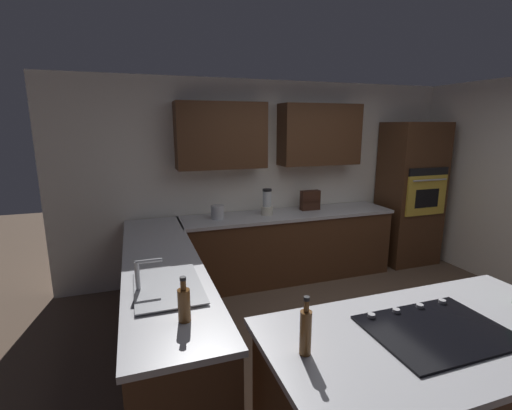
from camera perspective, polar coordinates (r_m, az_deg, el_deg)
ground_plane at (r=3.79m, az=17.75°, el=-20.57°), size 14.00×14.00×0.00m
wall_back at (r=4.96m, az=4.05°, el=5.96°), size 6.00×0.44×2.60m
lower_cabinets_back at (r=4.89m, az=5.07°, el=-6.63°), size 2.80×0.60×0.86m
countertop_back at (r=4.77m, az=5.17°, el=-1.51°), size 2.84×0.64×0.04m
lower_cabinets_side at (r=3.45m, az=-14.27°, el=-15.61°), size 0.60×2.90×0.86m
countertop_side at (r=3.26m, az=-14.69°, el=-8.60°), size 0.64×2.94×0.04m
island_base at (r=2.64m, az=25.53°, el=-26.33°), size 1.89×0.90×0.86m
island_top at (r=2.39m, az=26.59°, el=-17.79°), size 1.97×0.98×0.04m
wall_oven at (r=5.79m, az=23.14°, el=1.61°), size 0.80×0.66×2.07m
sink_unit at (r=2.70m, az=-13.89°, el=-12.29°), size 0.46×0.70×0.23m
cooktop at (r=2.38m, az=26.55°, el=-17.16°), size 0.76×0.56×0.03m
blender at (r=4.63m, az=1.75°, el=0.20°), size 0.15×0.15×0.34m
spice_rack at (r=4.95m, az=8.53°, el=0.75°), size 0.26×0.11×0.27m
kettle at (r=4.46m, az=-6.10°, el=-1.12°), size 0.16×0.16×0.17m
dish_soap_bottle at (r=2.23m, az=-11.28°, el=-15.02°), size 0.07×0.07×0.28m
oil_bottle at (r=1.93m, az=7.83°, el=-19.09°), size 0.06×0.06×0.31m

